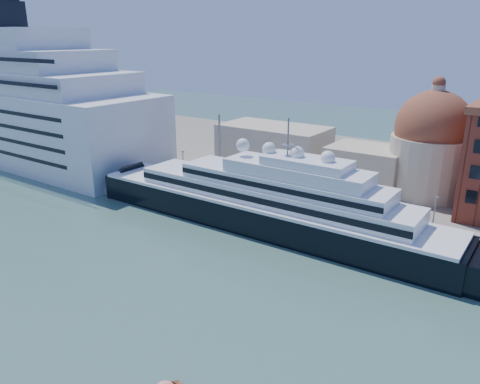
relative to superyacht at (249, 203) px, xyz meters
The scene contains 8 objects.
ground 23.94m from the superyacht, 78.44° to the right, with size 400.00×400.00×0.00m, color #335951.
quay 12.46m from the superyacht, 66.86° to the left, with size 180.00×10.00×2.50m, color gray.
land 52.35m from the superyacht, 84.83° to the left, with size 260.00×72.00×2.00m, color slate.
quay_fence 8.19m from the superyacht, 54.13° to the left, with size 180.00×0.10×1.20m, color slate.
superyacht is the anchor object (origin of this frame).
service_barge 44.09m from the superyacht, behind, with size 13.55×7.52×2.90m.
church 36.97m from the superyacht, 72.28° to the left, with size 66.00×18.00×25.50m.
lamp_posts 13.26m from the superyacht, 130.67° to the left, with size 120.80×2.40×18.00m.
Camera 1 is at (46.34, -53.34, 37.82)m, focal length 35.00 mm.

